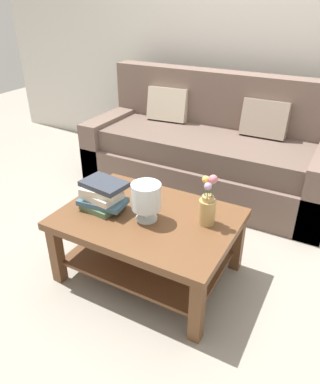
{
  "coord_description": "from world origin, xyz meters",
  "views": [
    {
      "loc": [
        1.0,
        -2.08,
        1.71
      ],
      "look_at": [
        0.0,
        -0.27,
        0.57
      ],
      "focal_mm": 34.09,
      "sensor_mm": 36.0,
      "label": 1
    }
  ],
  "objects_px": {
    "book_stack_main": "(103,195)",
    "flower_pitcher": "(207,206)",
    "couch": "(208,152)",
    "glass_hurricane_vase": "(146,198)",
    "coffee_table": "(149,233)"
  },
  "relations": [
    {
      "from": "book_stack_main",
      "to": "flower_pitcher",
      "type": "relative_size",
      "value": 0.95
    },
    {
      "from": "glass_hurricane_vase",
      "to": "flower_pitcher",
      "type": "xyz_separation_m",
      "value": [
        0.34,
        0.14,
        -0.03
      ]
    },
    {
      "from": "couch",
      "to": "coffee_table",
      "type": "xyz_separation_m",
      "value": [
        0.16,
        -1.39,
        -0.03
      ]
    },
    {
      "from": "book_stack_main",
      "to": "glass_hurricane_vase",
      "type": "bearing_deg",
      "value": 4.12
    },
    {
      "from": "book_stack_main",
      "to": "flower_pitcher",
      "type": "xyz_separation_m",
      "value": [
        0.66,
        0.16,
        0.03
      ]
    },
    {
      "from": "book_stack_main",
      "to": "flower_pitcher",
      "type": "bearing_deg",
      "value": 13.61
    },
    {
      "from": "couch",
      "to": "glass_hurricane_vase",
      "type": "relative_size",
      "value": 9.35
    },
    {
      "from": "couch",
      "to": "glass_hurricane_vase",
      "type": "xyz_separation_m",
      "value": [
        0.16,
        -1.42,
        0.25
      ]
    },
    {
      "from": "coffee_table",
      "to": "book_stack_main",
      "type": "height_order",
      "value": "book_stack_main"
    },
    {
      "from": "coffee_table",
      "to": "glass_hurricane_vase",
      "type": "relative_size",
      "value": 4.52
    },
    {
      "from": "coffee_table",
      "to": "flower_pitcher",
      "type": "height_order",
      "value": "flower_pitcher"
    },
    {
      "from": "couch",
      "to": "coffee_table",
      "type": "distance_m",
      "value": 1.39
    },
    {
      "from": "book_stack_main",
      "to": "flower_pitcher",
      "type": "distance_m",
      "value": 0.68
    },
    {
      "from": "flower_pitcher",
      "to": "coffee_table",
      "type": "bearing_deg",
      "value": -163.83
    },
    {
      "from": "glass_hurricane_vase",
      "to": "flower_pitcher",
      "type": "relative_size",
      "value": 0.73
    }
  ]
}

